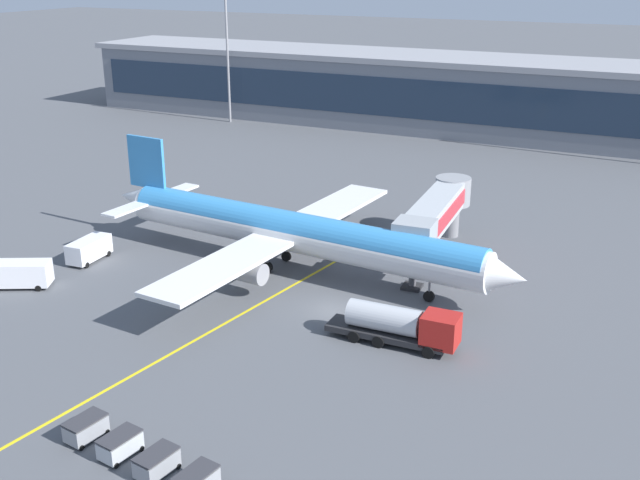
# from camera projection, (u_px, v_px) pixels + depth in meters

# --- Properties ---
(ground_plane) EXTENTS (700.00, 700.00, 0.00)m
(ground_plane) POSITION_uv_depth(u_px,v_px,m) (333.00, 310.00, 67.29)
(ground_plane) COLOR #515459
(apron_lead_in_line) EXTENTS (12.11, 79.17, 0.01)m
(apron_lead_in_line) POSITION_uv_depth(u_px,v_px,m) (285.00, 290.00, 71.39)
(apron_lead_in_line) COLOR yellow
(apron_lead_in_line) RESTS_ON ground_plane
(terminal_building) EXTENTS (154.50, 19.45, 13.09)m
(terminal_building) POSITION_uv_depth(u_px,v_px,m) (471.00, 95.00, 135.93)
(terminal_building) COLOR slate
(terminal_building) RESTS_ON ground_plane
(main_airliner) EXTENTS (46.41, 37.09, 11.41)m
(main_airliner) POSITION_uv_depth(u_px,v_px,m) (294.00, 232.00, 74.52)
(main_airliner) COLOR white
(main_airliner) RESTS_ON ground_plane
(jet_bridge) EXTENTS (4.86, 19.40, 6.77)m
(jet_bridge) POSITION_uv_depth(u_px,v_px,m) (437.00, 212.00, 77.40)
(jet_bridge) COLOR #B2B7BC
(jet_bridge) RESTS_ON ground_plane
(fuel_tanker) EXTENTS (10.85, 2.87, 3.25)m
(fuel_tanker) POSITION_uv_depth(u_px,v_px,m) (401.00, 325.00, 60.60)
(fuel_tanker) COLOR #232326
(fuel_tanker) RESTS_ON ground_plane
(crew_van) EXTENTS (2.39, 5.11, 2.30)m
(crew_van) POSITION_uv_depth(u_px,v_px,m) (88.00, 249.00, 77.80)
(crew_van) COLOR white
(crew_van) RESTS_ON ground_plane
(lavatory_truck) EXTENTS (6.21, 4.70, 2.50)m
(lavatory_truck) POSITION_uv_depth(u_px,v_px,m) (20.00, 273.00, 71.55)
(lavatory_truck) COLOR white
(lavatory_truck) RESTS_ON ground_plane
(baggage_cart_0) EXTENTS (1.96, 2.85, 1.48)m
(baggage_cart_0) POSITION_uv_depth(u_px,v_px,m) (86.00, 428.00, 48.92)
(baggage_cart_0) COLOR gray
(baggage_cart_0) RESTS_ON ground_plane
(baggage_cart_1) EXTENTS (1.96, 2.85, 1.48)m
(baggage_cart_1) POSITION_uv_depth(u_px,v_px,m) (120.00, 445.00, 47.23)
(baggage_cart_1) COLOR #B2B7BC
(baggage_cart_1) RESTS_ON ground_plane
(baggage_cart_2) EXTENTS (1.96, 2.85, 1.48)m
(baggage_cart_2) POSITION_uv_depth(u_px,v_px,m) (157.00, 463.00, 45.55)
(baggage_cart_2) COLOR gray
(baggage_cart_2) RESTS_ON ground_plane
(apron_light_mast_0) EXTENTS (2.80, 0.50, 25.68)m
(apron_light_mast_0) POSITION_uv_depth(u_px,v_px,m) (227.00, 42.00, 140.71)
(apron_light_mast_0) COLOR gray
(apron_light_mast_0) RESTS_ON ground_plane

